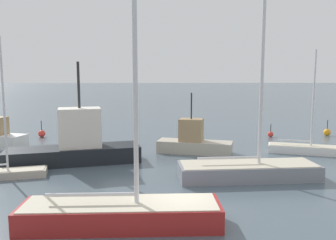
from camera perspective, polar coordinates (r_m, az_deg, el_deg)
name	(u,v)px	position (r m, az deg, el deg)	size (l,w,h in m)	color
ground_plane	(184,217)	(13.48, 2.77, -16.26)	(600.00, 600.00, 0.00)	#4C5B66
sailboat_0	(305,148)	(25.74, 22.32, -4.46)	(5.15, 2.98, 7.27)	white
sailboat_2	(248,168)	(18.49, 13.53, -7.90)	(7.46, 2.54, 13.07)	gray
sailboat_3	(1,172)	(20.22, -26.68, -7.90)	(4.82, 2.20, 7.48)	#BCB29E
sailboat_4	(121,208)	(12.63, -7.99, -14.64)	(7.24, 1.87, 14.32)	maroon
fishing_boat_1	(76,145)	(21.84, -15.38, -4.13)	(8.49, 4.17, 6.34)	black
fishing_boat_3	(194,142)	(23.95, 4.39, -3.72)	(5.51, 3.06, 4.30)	#BCB29E
channel_buoy_0	(271,134)	(31.64, 17.11, -2.32)	(0.51, 0.51, 1.16)	red
channel_buoy_1	(327,132)	(34.20, 25.52, -1.90)	(0.64, 0.64, 1.47)	orange
channel_buoy_2	(42,134)	(32.31, -20.75, -2.17)	(0.62, 0.62, 1.48)	red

